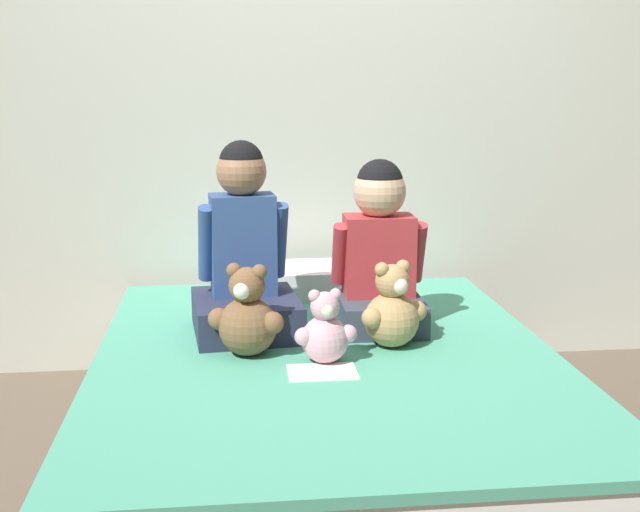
{
  "coord_description": "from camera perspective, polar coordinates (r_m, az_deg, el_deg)",
  "views": [
    {
      "loc": [
        -0.3,
        -2.47,
        1.27
      ],
      "look_at": [
        0.0,
        0.18,
        0.69
      ],
      "focal_mm": 45.0,
      "sensor_mm": 36.0,
      "label": 1
    }
  ],
  "objects": [
    {
      "name": "ground_plane",
      "position": [
        2.8,
        0.44,
        -14.7
      ],
      "size": [
        14.0,
        14.0,
        0.0
      ],
      "primitive_type": "plane",
      "color": "brown"
    },
    {
      "name": "wall_behind_bed",
      "position": [
        3.56,
        -1.63,
        11.97
      ],
      "size": [
        8.0,
        0.06,
        2.5
      ],
      "color": "beige",
      "rests_on": "ground_plane"
    },
    {
      "name": "bed",
      "position": [
        2.71,
        0.44,
        -10.91
      ],
      "size": [
        1.51,
        1.9,
        0.41
      ],
      "color": "brown",
      "rests_on": "ground_plane"
    },
    {
      "name": "child_on_left",
      "position": [
        2.81,
        -5.42,
        -0.21
      ],
      "size": [
        0.39,
        0.42,
        0.67
      ],
      "rotation": [
        0.0,
        0.0,
        0.1
      ],
      "color": "#282D47",
      "rests_on": "bed"
    },
    {
      "name": "child_on_right",
      "position": [
        2.85,
        4.25,
        0.29
      ],
      "size": [
        0.34,
        0.33,
        0.6
      ],
      "rotation": [
        0.0,
        0.0,
        -0.01
      ],
      "color": "#384251",
      "rests_on": "bed"
    },
    {
      "name": "teddy_bear_held_by_left_child",
      "position": [
        2.58,
        -5.19,
        -4.35
      ],
      "size": [
        0.24,
        0.19,
        0.3
      ],
      "rotation": [
        0.0,
        0.0,
        -0.35
      ],
      "color": "brown",
      "rests_on": "bed"
    },
    {
      "name": "teddy_bear_held_by_right_child",
      "position": [
        2.66,
        5.15,
        -3.92
      ],
      "size": [
        0.23,
        0.18,
        0.29
      ],
      "rotation": [
        0.0,
        0.0,
        0.37
      ],
      "color": "tan",
      "rests_on": "bed"
    },
    {
      "name": "teddy_bear_between_children",
      "position": [
        2.51,
        0.36,
        -5.42
      ],
      "size": [
        0.2,
        0.15,
        0.24
      ],
      "rotation": [
        0.0,
        0.0,
        0.1
      ],
      "color": "#DBA3B2",
      "rests_on": "bed"
    },
    {
      "name": "pillow_at_headboard",
      "position": [
        3.35,
        -1.1,
        -1.68
      ],
      "size": [
        0.5,
        0.31,
        0.11
      ],
      "color": "white",
      "rests_on": "bed"
    },
    {
      "name": "sign_card",
      "position": [
        2.45,
        0.17,
        -8.25
      ],
      "size": [
        0.21,
        0.15,
        0.0
      ],
      "color": "white",
      "rests_on": "bed"
    }
  ]
}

